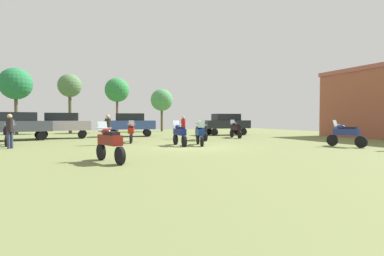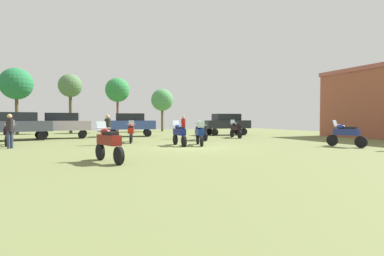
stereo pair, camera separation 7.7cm
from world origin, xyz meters
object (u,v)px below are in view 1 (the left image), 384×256
motorcycle_1 (131,132)px  car_4 (17,124)px  motorcycle_2 (200,133)px  motorcycle_9 (9,133)px  person_2 (108,127)px  motorcycle_6 (201,130)px  person_3 (183,125)px  motorcycle_5 (346,134)px  tree_5 (117,90)px  tree_2 (70,86)px  tree_1 (16,84)px  motorcycle_8 (235,129)px  car_5 (63,123)px  tree_3 (162,100)px  car_2 (130,123)px  motorcycle_4 (109,142)px  motorcycle_3 (179,133)px  car_1 (226,123)px  person_1 (10,128)px

motorcycle_1 → car_4: car_4 is taller
motorcycle_2 → motorcycle_9: size_ratio=0.99×
car_4 → person_2: car_4 is taller
motorcycle_6 → person_3: (-0.58, 2.07, 0.31)m
motorcycle_1 → person_3: 4.92m
motorcycle_5 → tree_5: tree_5 is taller
motorcycle_2 → tree_2: 19.89m
motorcycle_1 → tree_1: (-8.35, 13.89, 4.18)m
tree_1 → tree_5: bearing=4.7°
motorcycle_8 → tree_1: 21.51m
car_4 → motorcycle_2: bearing=-140.3°
motorcycle_8 → car_5: 13.71m
motorcycle_1 → motorcycle_2: 4.88m
motorcycle_2 → tree_5: (-1.89, 18.33, 4.01)m
tree_3 → person_3: bearing=-100.1°
motorcycle_5 → car_2: 16.90m
person_3 → car_5: bearing=134.6°
motorcycle_8 → motorcycle_6: bearing=-152.4°
motorcycle_4 → tree_3: 26.06m
motorcycle_3 → person_2: person_2 is taller
motorcycle_5 → tree_1: tree_1 is taller
motorcycle_4 → person_2: size_ratio=1.17×
motorcycle_9 → motorcycle_8: bearing=3.3°
motorcycle_3 → motorcycle_6: bearing=49.7°
motorcycle_9 → car_5: bearing=63.9°
motorcycle_9 → tree_5: 16.87m
tree_3 → motorcycle_6: bearing=-96.7°
motorcycle_3 → tree_2: bearing=108.0°
motorcycle_8 → car_2: (-7.45, 5.27, 0.45)m
motorcycle_3 → car_4: car_4 is taller
motorcycle_8 → car_2: 9.14m
car_1 → car_4: same height
person_2 → person_3: bearing=-135.8°
person_2 → tree_5: 16.66m
motorcycle_6 → tree_1: tree_1 is taller
person_2 → tree_2: size_ratio=0.29×
car_2 → person_3: 5.62m
tree_1 → tree_5: 9.76m
motorcycle_4 → car_2: (3.70, 15.24, 0.46)m
person_1 → car_4: bearing=-128.2°
tree_3 → motorcycle_9: bearing=-132.4°
person_1 → car_2: bearing=-176.1°
motorcycle_1 → motorcycle_8: size_ratio=0.97×
motorcycle_5 → person_1: size_ratio=1.19×
motorcycle_9 → car_5: car_5 is taller
motorcycle_2 → car_1: size_ratio=0.47×
car_1 → person_1: 18.02m
person_3 → motorcycle_9: bearing=167.8°
motorcycle_3 → motorcycle_9: (-9.05, 3.88, 0.01)m
tree_1 → tree_2: size_ratio=1.03×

